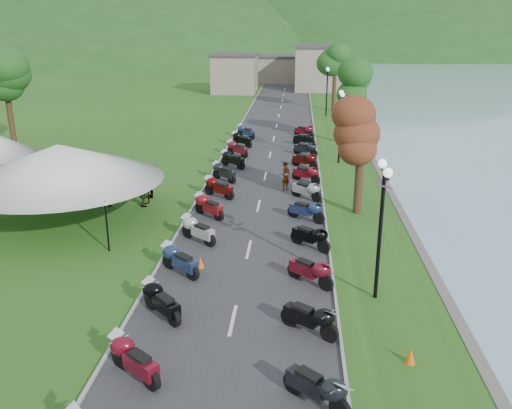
{
  "coord_description": "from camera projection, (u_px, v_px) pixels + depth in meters",
  "views": [
    {
      "loc": [
        2.02,
        0.06,
        9.58
      ],
      "look_at": [
        0.13,
        24.44,
        1.3
      ],
      "focal_mm": 38.0,
      "sensor_mm": 36.0,
      "label": 1
    }
  ],
  "objects": [
    {
      "name": "pedestrian_b",
      "position": [
        104.0,
        206.0,
        29.65
      ],
      "size": [
        0.95,
        0.6,
        1.84
      ],
      "primitive_type": "imported",
      "rotation": [
        0.0,
        0.0,
        3.27
      ],
      "color": "slate",
      "rests_on": "ground"
    },
    {
      "name": "far_building",
      "position": [
        273.0,
        70.0,
        82.77
      ],
      "size": [
        18.0,
        16.0,
        5.0
      ],
      "primitive_type": "cube",
      "color": "gray",
      "rests_on": "ground"
    },
    {
      "name": "vendor_tent_main",
      "position": [
        62.0,
        184.0,
        26.56
      ],
      "size": [
        6.61,
        6.61,
        4.0
      ],
      "primitive_type": null,
      "color": "silver",
      "rests_on": "ground"
    },
    {
      "name": "moto_row_right",
      "position": [
        308.0,
        223.0,
        25.6
      ],
      "size": [
        2.6,
        47.81,
        1.1
      ],
      "primitive_type": null,
      "color": "#331411",
      "rests_on": "ground"
    },
    {
      "name": "road",
      "position": [
        270.0,
        155.0,
        40.93
      ],
      "size": [
        7.0,
        120.0,
        0.02
      ],
      "primitive_type": "cube",
      "color": "#363639",
      "rests_on": "ground"
    },
    {
      "name": "tree_lakeside",
      "position": [
        361.0,
        150.0,
        27.44
      ],
      "size": [
        2.46,
        2.46,
        6.84
      ],
      "primitive_type": null,
      "color": "#286321",
      "rests_on": "ground"
    },
    {
      "name": "hills_backdrop",
      "position": [
        294.0,
        50.0,
        192.03
      ],
      "size": [
        360.0,
        120.0,
        76.0
      ],
      "primitive_type": null,
      "color": "#285621",
      "rests_on": "ground"
    },
    {
      "name": "moto_row_left",
      "position": [
        190.0,
        245.0,
        23.03
      ],
      "size": [
        2.6,
        52.37,
        1.1
      ],
      "primitive_type": null,
      "color": "#331411",
      "rests_on": "ground"
    }
  ]
}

